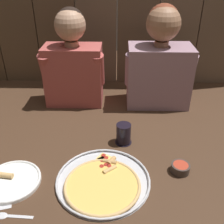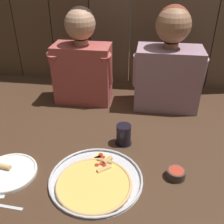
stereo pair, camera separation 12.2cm
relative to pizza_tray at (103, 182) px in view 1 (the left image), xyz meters
name	(u,v)px [view 1 (the left image)]	position (x,y,z in m)	size (l,w,h in m)	color
ground_plane	(114,156)	(0.04, 0.18, -0.01)	(3.20, 3.20, 0.00)	#422B1C
pizza_tray	(103,182)	(0.00, 0.00, 0.00)	(0.39, 0.39, 0.03)	silver
dinner_plate	(11,181)	(-0.38, 0.00, 0.00)	(0.24, 0.24, 0.03)	white
drinking_glass	(124,134)	(0.09, 0.28, 0.04)	(0.08, 0.08, 0.10)	black
dipping_bowl	(180,168)	(0.33, 0.08, 0.01)	(0.08, 0.08, 0.04)	#3D332D
table_spoon	(8,215)	(-0.33, -0.17, -0.01)	(0.14, 0.03, 0.01)	silver
diner_left	(73,61)	(-0.22, 0.71, 0.26)	(0.38, 0.20, 0.57)	#AD4C47
diner_right	(160,61)	(0.30, 0.71, 0.26)	(0.41, 0.22, 0.59)	gray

